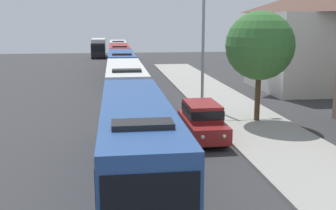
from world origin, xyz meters
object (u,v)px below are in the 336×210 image
(streetlamp_mid, at_px, (203,28))
(roadside_tree, at_px, (260,46))
(bus_rear, at_px, (118,50))
(bus_lead, at_px, (136,137))
(box_truck_oncoming, at_px, (99,47))
(bus_fourth_in_line, at_px, (119,56))
(white_suv, at_px, (202,119))
(bus_middle, at_px, (121,66))
(bus_second_in_line, at_px, (125,85))

(streetlamp_mid, relative_size, roadside_tree, 1.38)
(bus_rear, distance_m, streetlamp_mid, 38.62)
(roadside_tree, bearing_deg, bus_rear, 100.27)
(bus_lead, xyz_separation_m, box_truck_oncoming, (-3.30, 57.29, 0.02))
(bus_lead, height_order, bus_fourth_in_line, same)
(white_suv, relative_size, streetlamp_mid, 0.54)
(white_suv, distance_m, box_truck_oncoming, 52.61)
(bus_middle, height_order, box_truck_oncoming, bus_middle)
(bus_second_in_line, bearing_deg, streetlamp_mid, -1.79)
(bus_lead, relative_size, white_suv, 2.55)
(bus_rear, bearing_deg, streetlamp_mid, -81.92)
(white_suv, bearing_deg, bus_second_in_line, 115.30)
(bus_middle, bearing_deg, white_suv, -79.77)
(white_suv, height_order, roadside_tree, roadside_tree)
(bus_second_in_line, distance_m, bus_fourth_in_line, 24.96)
(bus_rear, bearing_deg, bus_lead, -90.00)
(bus_fourth_in_line, relative_size, white_suv, 2.54)
(roadside_tree, bearing_deg, bus_fourth_in_line, 104.55)
(bus_fourth_in_line, relative_size, roadside_tree, 1.88)
(bus_rear, bearing_deg, bus_middle, -90.00)
(bus_lead, relative_size, streetlamp_mid, 1.37)
(bus_lead, bearing_deg, bus_second_in_line, 90.00)
(bus_lead, bearing_deg, box_truck_oncoming, 93.30)
(streetlamp_mid, bearing_deg, bus_middle, 112.80)
(white_suv, bearing_deg, box_truck_oncoming, 97.65)
(bus_lead, height_order, box_truck_oncoming, bus_lead)
(bus_lead, height_order, bus_second_in_line, same)
(bus_middle, xyz_separation_m, box_truck_oncoming, (-3.30, 31.64, 0.02))
(bus_middle, distance_m, bus_rear, 25.20)
(bus_second_in_line, bearing_deg, white_suv, -64.70)
(bus_lead, xyz_separation_m, white_suv, (3.70, 5.15, -0.66))
(bus_fourth_in_line, xyz_separation_m, roadside_tree, (7.74, -29.82, 2.92))
(bus_second_in_line, distance_m, bus_rear, 37.88)
(bus_fourth_in_line, xyz_separation_m, box_truck_oncoming, (-3.30, 19.36, 0.02))
(bus_middle, relative_size, white_suv, 2.36)
(box_truck_oncoming, relative_size, roadside_tree, 1.22)
(bus_rear, bearing_deg, box_truck_oncoming, 117.15)
(bus_lead, relative_size, bus_rear, 1.09)
(bus_second_in_line, height_order, bus_fourth_in_line, same)
(bus_rear, height_order, box_truck_oncoming, bus_rear)
(white_suv, bearing_deg, roadside_tree, 36.22)
(bus_middle, distance_m, box_truck_oncoming, 31.81)
(bus_lead, xyz_separation_m, streetlamp_mid, (5.40, 12.81, 3.87))
(roadside_tree, bearing_deg, bus_second_in_line, 147.87)
(bus_second_in_line, bearing_deg, bus_rear, 90.00)
(bus_lead, xyz_separation_m, bus_rear, (-0.00, 50.85, -0.00))
(bus_second_in_line, relative_size, white_suv, 2.45)
(bus_middle, relative_size, streetlamp_mid, 1.26)
(box_truck_oncoming, bearing_deg, streetlamp_mid, -78.93)
(bus_second_in_line, height_order, bus_rear, same)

